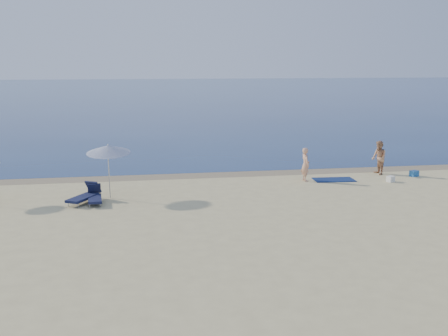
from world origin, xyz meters
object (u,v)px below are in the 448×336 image
at_px(person_right, 379,158).
at_px(blue_cooler, 414,173).
at_px(person_left, 305,164).
at_px(umbrella_near, 108,149).

bearing_deg(person_right, blue_cooler, 61.55).
distance_m(person_left, person_right, 4.38).
xyz_separation_m(person_right, umbrella_near, (-13.70, -2.78, 1.25)).
height_order(person_left, blue_cooler, person_left).
relative_size(blue_cooler, umbrella_near, 0.17).
bearing_deg(person_left, blue_cooler, -92.89).
distance_m(person_right, umbrella_near, 14.03).
distance_m(blue_cooler, umbrella_near, 15.53).
distance_m(person_left, blue_cooler, 5.91).
xyz_separation_m(person_left, umbrella_near, (-9.41, -1.86, 1.30)).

